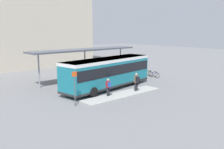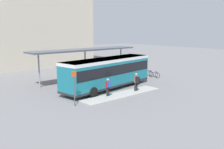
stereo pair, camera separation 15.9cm
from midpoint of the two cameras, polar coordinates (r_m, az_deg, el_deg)
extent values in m
plane|color=slate|center=(25.84, -1.07, -3.23)|extent=(120.00, 120.00, 0.00)
cube|color=#9E9E99|center=(23.26, 2.29, -4.61)|extent=(8.69, 1.80, 0.12)
cube|color=#197284|center=(25.49, -1.09, 0.59)|extent=(11.11, 3.93, 2.79)
cube|color=white|center=(25.31, -1.10, 3.37)|extent=(11.13, 3.95, 0.30)
cube|color=black|center=(25.43, -1.09, 1.33)|extent=(10.90, 3.93, 0.98)
cube|color=black|center=(29.66, 5.88, 2.56)|extent=(0.38, 2.31, 1.07)
cube|color=#28282B|center=(25.74, -1.08, -2.26)|extent=(11.12, 3.94, 0.20)
cylinder|color=black|center=(29.02, 1.55, -0.78)|extent=(0.97, 0.40, 0.94)
cylinder|color=black|center=(27.59, 5.47, -1.41)|extent=(0.97, 0.40, 0.94)
cylinder|color=black|center=(24.27, -8.53, -3.10)|extent=(0.97, 0.40, 0.94)
cylinder|color=black|center=(22.54, -4.47, -4.05)|extent=(0.97, 0.40, 0.94)
cylinder|color=#232328|center=(24.38, 5.16, -2.77)|extent=(0.16, 0.16, 0.85)
cylinder|color=#232328|center=(24.48, 5.54, -2.73)|extent=(0.16, 0.16, 0.85)
cube|color=#7A664C|center=(24.27, 5.38, -1.03)|extent=(0.48, 0.34, 0.64)
cube|color=black|center=(24.08, 5.65, -1.05)|extent=(0.37, 0.29, 0.49)
sphere|color=tan|center=(24.19, 5.40, 0.04)|extent=(0.23, 0.23, 0.23)
cylinder|color=#232328|center=(22.41, -1.27, -4.00)|extent=(0.15, 0.15, 0.78)
cylinder|color=#232328|center=(22.52, -0.92, -3.93)|extent=(0.15, 0.15, 0.78)
cube|color=#B21E1E|center=(22.31, -1.10, -2.27)|extent=(0.40, 0.23, 0.58)
cube|color=#234CA3|center=(22.15, -0.78, -2.28)|extent=(0.30, 0.21, 0.44)
sphere|color=tan|center=(22.22, -1.10, -1.22)|extent=(0.21, 0.21, 0.21)
torus|color=black|center=(32.38, 8.76, 0.05)|extent=(0.06, 0.72, 0.72)
torus|color=black|center=(31.80, 10.13, -0.17)|extent=(0.06, 0.72, 0.72)
cylinder|color=#2847AD|center=(32.05, 9.45, 0.36)|extent=(0.05, 0.76, 0.04)
cylinder|color=#2847AD|center=(31.95, 9.69, 0.21)|extent=(0.04, 0.04, 0.35)
cube|color=black|center=(31.92, 9.70, 0.52)|extent=(0.07, 0.18, 0.04)
cylinder|color=#2847AD|center=(32.27, 8.91, 0.59)|extent=(0.48, 0.04, 0.03)
torus|color=black|center=(32.56, 9.66, 0.11)|extent=(0.08, 0.74, 0.74)
torus|color=black|center=(33.15, 8.25, 0.33)|extent=(0.08, 0.74, 0.74)
cylinder|color=silver|center=(32.81, 8.96, 0.64)|extent=(0.07, 0.79, 0.04)
cylinder|color=silver|center=(32.93, 8.70, 0.57)|extent=(0.04, 0.04, 0.37)
cube|color=black|center=(32.90, 8.71, 0.88)|extent=(0.08, 0.18, 0.04)
cylinder|color=silver|center=(32.56, 9.53, 0.70)|extent=(0.48, 0.05, 0.03)
torus|color=black|center=(32.98, 8.58, 0.22)|extent=(0.10, 0.70, 0.69)
torus|color=black|center=(33.62, 7.43, 0.44)|extent=(0.10, 0.70, 0.69)
cylinder|color=#287F3D|center=(33.26, 8.01, 0.72)|extent=(0.09, 0.73, 0.04)
cylinder|color=#287F3D|center=(33.39, 7.80, 0.66)|extent=(0.04, 0.04, 0.34)
cube|color=black|center=(33.36, 7.80, 0.95)|extent=(0.08, 0.18, 0.04)
cylinder|color=#287F3D|center=(32.99, 8.47, 0.77)|extent=(0.48, 0.07, 0.03)
torus|color=black|center=(33.80, 6.15, 0.49)|extent=(0.09, 0.66, 0.66)
torus|color=black|center=(33.19, 7.22, 0.29)|extent=(0.09, 0.66, 0.66)
cylinder|color=black|center=(33.46, 6.69, 0.75)|extent=(0.08, 0.69, 0.04)
cylinder|color=black|center=(33.36, 6.88, 0.62)|extent=(0.04, 0.04, 0.32)
cube|color=black|center=(33.33, 6.89, 0.89)|extent=(0.08, 0.18, 0.04)
cylinder|color=black|center=(33.69, 6.27, 0.95)|extent=(0.48, 0.06, 0.03)
cube|color=#4C515B|center=(29.79, -6.42, 5.67)|extent=(13.84, 2.52, 0.18)
cylinder|color=gray|center=(27.05, -16.53, 0.82)|extent=(0.16, 0.16, 3.58)
cylinder|color=gray|center=(33.73, 1.81, 3.05)|extent=(0.16, 0.16, 3.58)
cylinder|color=gray|center=(30.00, -6.35, 2.08)|extent=(0.16, 0.16, 3.58)
cylinder|color=#4C4C51|center=(19.98, -8.71, -3.85)|extent=(0.08, 0.08, 2.40)
cube|color=#D84C19|center=(19.69, -8.82, 0.11)|extent=(0.44, 0.03, 0.40)
camera|label=1|loc=(0.08, -90.18, -0.03)|focal=40.00mm
camera|label=2|loc=(0.08, 89.82, 0.03)|focal=40.00mm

